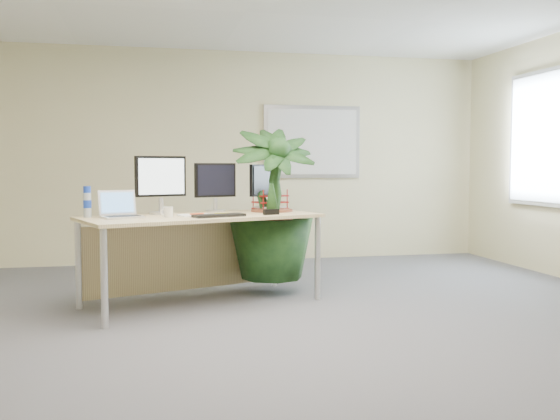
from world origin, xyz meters
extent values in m
plane|color=#4C4B51|center=(0.00, 0.00, 0.00)|extent=(8.00, 8.00, 0.00)
cube|color=beige|center=(0.00, 4.00, 1.35)|extent=(7.00, 0.04, 2.70)
cube|color=#B7B7BC|center=(1.20, 3.97, 1.55)|extent=(1.30, 0.03, 0.95)
cube|color=white|center=(1.20, 3.95, 1.55)|extent=(1.20, 0.01, 0.85)
cube|color=#B7B7BC|center=(3.47, 2.30, 1.55)|extent=(0.03, 1.30, 1.55)
cube|color=silver|center=(3.45, 2.30, 1.55)|extent=(0.01, 1.20, 1.45)
cube|color=tan|center=(-0.48, 1.51, 0.78)|extent=(2.24, 1.51, 0.03)
cube|color=tan|center=(-0.62, 1.90, 0.38)|extent=(1.86, 0.68, 0.65)
cylinder|color=silver|center=(-1.28, 0.82, 0.38)|extent=(0.05, 0.05, 0.77)
cylinder|color=silver|center=(0.58, 1.48, 0.38)|extent=(0.05, 0.05, 0.77)
cylinder|color=silver|center=(-1.54, 1.55, 0.38)|extent=(0.05, 0.05, 0.77)
cylinder|color=silver|center=(0.32, 2.21, 0.38)|extent=(0.05, 0.05, 0.77)
imported|color=black|center=(0.22, 1.83, 0.75)|extent=(0.91, 0.91, 1.50)
cylinder|color=silver|center=(-0.83, 1.71, 0.81)|extent=(0.21, 0.21, 0.02)
cylinder|color=silver|center=(-0.83, 1.71, 0.88)|extent=(0.04, 0.04, 0.13)
cube|color=black|center=(-0.83, 1.71, 1.14)|extent=(0.46, 0.20, 0.36)
cube|color=white|center=(-0.82, 1.69, 1.14)|extent=(0.40, 0.15, 0.32)
cylinder|color=silver|center=(-0.32, 1.88, 0.80)|extent=(0.19, 0.19, 0.02)
cylinder|color=silver|center=(-0.32, 1.88, 0.87)|extent=(0.04, 0.04, 0.11)
cube|color=black|center=(-0.32, 1.88, 1.10)|extent=(0.40, 0.17, 0.32)
cube|color=black|center=(-0.31, 1.86, 1.10)|extent=(0.36, 0.13, 0.28)
cylinder|color=silver|center=(0.18, 2.07, 0.80)|extent=(0.18, 0.18, 0.02)
cylinder|color=silver|center=(0.18, 2.07, 0.87)|extent=(0.04, 0.04, 0.11)
cube|color=black|center=(0.18, 2.07, 1.09)|extent=(0.33, 0.30, 0.31)
cube|color=black|center=(0.20, 2.06, 1.09)|extent=(0.28, 0.25, 0.28)
cube|color=silver|center=(-1.16, 1.35, 0.80)|extent=(0.38, 0.32, 0.02)
cube|color=black|center=(-1.15, 1.35, 0.81)|extent=(0.30, 0.23, 0.00)
cube|color=silver|center=(-1.20, 1.49, 0.92)|extent=(0.32, 0.16, 0.21)
cube|color=#5FA2F5|center=(-1.20, 1.48, 0.92)|extent=(0.28, 0.13, 0.17)
cube|color=black|center=(-0.35, 1.30, 0.81)|extent=(0.47, 0.29, 0.02)
cylinder|color=white|center=(-0.78, 1.36, 0.84)|extent=(0.08, 0.08, 0.09)
torus|color=white|center=(-0.82, 1.36, 0.84)|extent=(0.06, 0.03, 0.06)
cube|color=white|center=(-0.53, 1.44, 0.80)|extent=(0.33, 0.28, 0.01)
cylinder|color=#D84518|center=(-0.53, 1.46, 0.81)|extent=(0.13, 0.09, 0.01)
cylinder|color=#F0F419|center=(-0.30, 1.54, 0.80)|extent=(0.13, 0.04, 0.02)
cylinder|color=#A9B9C7|center=(-1.45, 1.49, 0.90)|extent=(0.07, 0.07, 0.21)
cylinder|color=blue|center=(-1.45, 1.49, 1.03)|extent=(0.06, 0.06, 0.06)
cylinder|color=blue|center=(-1.45, 1.49, 0.91)|extent=(0.07, 0.07, 0.07)
cube|color=red|center=(0.25, 2.05, 0.81)|extent=(0.36, 0.32, 0.01)
cube|color=red|center=(0.25, 2.05, 0.87)|extent=(0.36, 0.32, 0.01)
cube|color=red|center=(0.25, 2.05, 0.94)|extent=(0.36, 0.32, 0.01)
cube|color=white|center=(0.25, 2.05, 0.82)|extent=(0.32, 0.28, 0.02)
cube|color=black|center=(0.13, 1.44, 0.82)|extent=(0.15, 0.09, 0.05)
camera|label=1|loc=(-0.97, -4.00, 1.23)|focal=40.00mm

